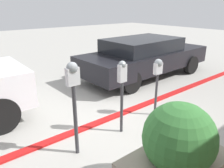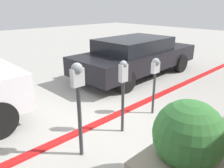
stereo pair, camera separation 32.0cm
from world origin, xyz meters
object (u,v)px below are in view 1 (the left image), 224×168
Objects in this scene: planter_box at (177,156)px; parked_car_middle at (145,56)px; parking_meter_second at (122,82)px; parking_meter_nearest at (73,89)px; parking_meter_middle at (158,72)px.

parked_car_middle is (3.38, 3.68, 0.15)m from planter_box.
planter_box is 0.28× the size of parked_car_middle.
parking_meter_second is at bearing -145.19° from parked_car_middle.
parking_meter_nearest reaches higher than planter_box.
parking_meter_second is 1.03× the size of planter_box.
parking_meter_second is (0.99, 0.03, -0.13)m from parking_meter_nearest.
parking_meter_second reaches higher than parking_meter_middle.
parking_meter_middle is 0.27× the size of parked_car_middle.
parking_meter_middle is at bearing -133.50° from parked_car_middle.
parking_meter_second is at bearing 73.80° from planter_box.
parked_car_middle reaches higher than planter_box.
parked_car_middle is (3.93, 2.19, -0.44)m from parking_meter_nearest.
parking_meter_second is 1.04m from parking_meter_middle.
parking_meter_nearest is at bearing -177.83° from parking_meter_middle.
planter_box is at bearing -69.63° from parking_meter_nearest.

